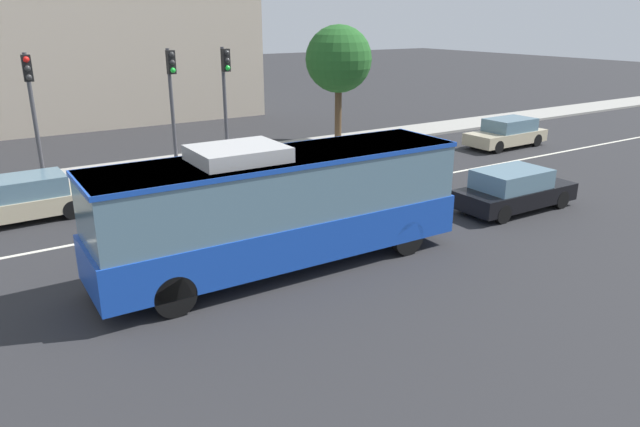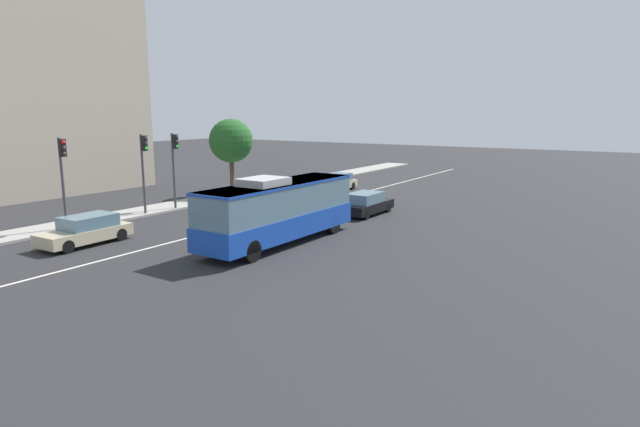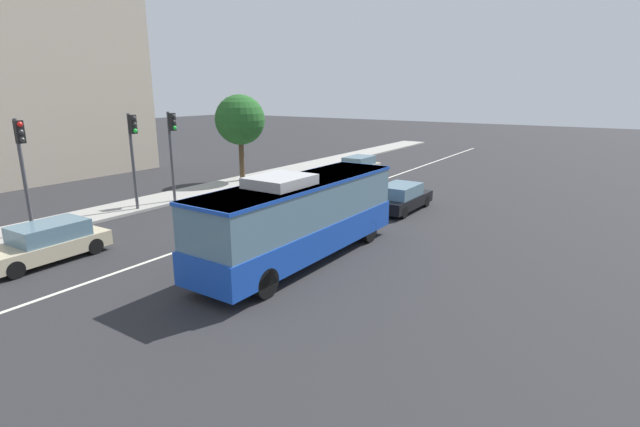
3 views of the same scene
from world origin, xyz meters
The scene contains 11 objects.
ground_plane centered at (0.00, 0.00, 0.00)m, with size 160.00×160.00×0.00m, color #28282B.
sidewalk_kerb centered at (0.00, 8.00, 0.07)m, with size 80.00×2.79×0.14m, color #9E9B93.
lane_centre_line centered at (0.00, 0.00, 0.01)m, with size 76.00×0.16×0.01m, color silver.
transit_bus centered at (-1.92, -4.74, 1.81)m, with size 10.02×2.60×3.46m.
sedan_beige centered at (15.37, 2.38, 0.72)m, with size 4.53×1.89×1.46m.
sedan_beige_ahead centered at (-7.37, 3.28, 0.72)m, with size 4.55×1.93×1.46m.
sedan_black centered at (7.28, -4.79, 0.72)m, with size 4.52×1.86×1.46m.
traffic_light_near_corner centered at (1.69, 6.75, 3.56)m, with size 0.34×0.62×5.20m.
traffic_light_mid_block centered at (-6.13, 6.90, 3.56)m, with size 0.33×0.62×5.20m.
traffic_light_far_corner centered at (-0.71, 6.90, 3.56)m, with size 0.33×0.62×5.20m.
street_tree_kerbside_left centered at (8.59, 7.99, 4.35)m, with size 3.44×3.44×6.10m.
Camera 3 is at (-15.66, -14.74, 6.34)m, focal length 26.19 mm.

